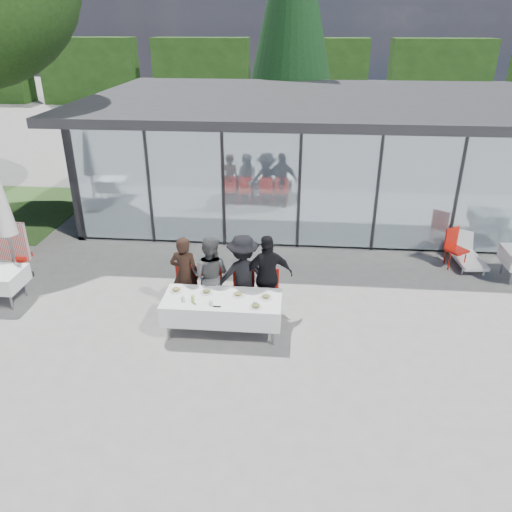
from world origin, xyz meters
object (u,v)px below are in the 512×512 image
Objects in this scene: diner_chair_c at (243,289)px; diner_b at (210,275)px; lounger at (465,253)px; diner_c at (243,275)px; spare_chair_a at (454,246)px; market_umbrella at (1,203)px; folded_eyeglasses at (217,307)px; spare_chair_b at (454,230)px; juice_bottle at (193,299)px; diner_chair_a at (186,287)px; diner_d at (268,276)px; diner_chair_b at (211,288)px; plate_extra at (256,306)px; plate_b at (207,292)px; diner_a at (185,275)px; plate_d at (266,297)px; spare_table_left at (2,279)px; diner_chair_d at (268,290)px; conifer_tree at (292,6)px; dining_table at (222,308)px; plate_a at (176,290)px; plate_c at (238,294)px.

diner_b is at bearing -178.84° from diner_chair_c.
diner_c is at bearing -151.39° from lounger.
market_umbrella reaches higher than spare_chair_a.
spare_chair_b is at bearing 40.70° from folded_eyeglasses.
juice_bottle is at bearing -22.22° from market_umbrella.
diner_chair_a is 0.58× the size of diner_b.
diner_d is at bearing -148.92° from spare_chair_a.
diner_b is (0.52, -0.01, 0.30)m from diner_chair_a.
folded_eyeglasses is 0.10× the size of lounger.
spare_chair_a is at bearing -164.70° from diner_c.
diner_chair_b is at bearing -154.68° from spare_chair_a.
spare_chair_a is 0.71× the size of lounger.
plate_extra is at bearing 4.30° from folded_eyeglasses.
plate_extra reaches higher than lounger.
lounger is at bearing 30.13° from plate_b.
diner_a reaches higher than plate_d.
spare_table_left is (-4.32, 0.91, -0.27)m from juice_bottle.
diner_d is (1.69, 0.00, 0.04)m from diner_a.
diner_chair_d reaches higher than spare_table_left.
spare_chair_a reaches higher than juice_bottle.
conifer_tree is (0.03, 12.31, 5.11)m from diner_d.
market_umbrella is (-5.09, 1.65, 1.38)m from dining_table.
market_umbrella reaches higher than diner_chair_b.
diner_chair_b is at bearing -173.44° from diner_a.
plate_a is at bearing -146.58° from spare_chair_b.
spare_chair_b is 11.01m from market_umbrella.
diner_d is 0.17× the size of conifer_tree.
folded_eyeglasses is at bearing -128.71° from diner_chair_d.
diner_a is 6.63m from spare_chair_a.
diner_chair_c is 3.81× the size of plate_d.
conifer_tree reaches higher than diner_b.
diner_chair_a is 0.61m from plate_a.
diner_d is at bearing -141.64° from spare_chair_b.
lounger is (10.67, 1.95, -1.66)m from market_umbrella.
diner_chair_c and spare_chair_b have the same top height.
diner_chair_c reaches higher than folded_eyeglasses.
folded_eyeglasses is (0.83, -1.06, -0.07)m from diner_a.
diner_b is 1.44m from plate_extra.
lounger is at bearing 23.87° from diner_chair_a.
plate_d is 0.96m from folded_eyeglasses.
plate_b is 0.43m from juice_bottle.
plate_extra is (1.54, -1.01, -0.05)m from diner_a.
plate_extra is 0.19× the size of lounger.
diner_chair_b is 1.00× the size of diner_chair_d.
diner_b is at bearing 136.98° from plate_c.
lounger is (6.46, 2.87, -0.57)m from diner_a.
market_umbrella reaches higher than diner_c.
diner_b is at bearing -174.93° from diner_a.
dining_table is 0.40m from plate_c.
conifer_tree reaches higher than juice_bottle.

